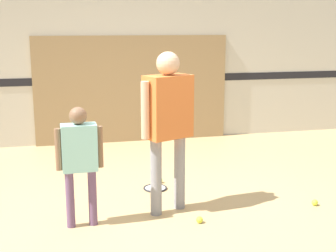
{
  "coord_description": "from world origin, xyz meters",
  "views": [
    {
      "loc": [
        -0.87,
        -4.46,
        1.89
      ],
      "look_at": [
        0.18,
        -0.02,
        0.9
      ],
      "focal_mm": 50.0,
      "sensor_mm": 36.0,
      "label": 1
    }
  ],
  "objects": [
    {
      "name": "ground_plane",
      "position": [
        0.0,
        0.0,
        0.0
      ],
      "size": [
        16.0,
        16.0,
        0.0
      ],
      "primitive_type": "plane",
      "color": "tan"
    },
    {
      "name": "wall_back",
      "position": [
        0.0,
        3.1,
        1.6
      ],
      "size": [
        16.0,
        0.07,
        3.2
      ],
      "color": "beige",
      "rests_on": "ground_plane"
    },
    {
      "name": "wall_panel",
      "position": [
        0.32,
        3.04,
        0.86
      ],
      "size": [
        3.15,
        0.05,
        1.73
      ],
      "color": "#9E7F56",
      "rests_on": "ground_plane"
    },
    {
      "name": "person_instructor",
      "position": [
        0.18,
        -0.02,
        1.01
      ],
      "size": [
        0.58,
        0.41,
        1.64
      ],
      "rotation": [
        0.0,
        0.0,
        0.4
      ],
      "color": "gray",
      "rests_on": "ground_plane"
    },
    {
      "name": "person_student_left",
      "position": [
        -0.7,
        -0.19,
        0.72
      ],
      "size": [
        0.44,
        0.19,
        1.16
      ],
      "rotation": [
        0.0,
        0.0,
        0.03
      ],
      "color": "#6B4C70",
      "rests_on": "ground_plane"
    },
    {
      "name": "racket_spare_on_floor",
      "position": [
        0.19,
        0.68,
        0.01
      ],
      "size": [
        0.32,
        0.52,
        0.03
      ],
      "rotation": [
        0.0,
        0.0,
        1.43
      ],
      "color": "#28282D",
      "rests_on": "ground_plane"
    },
    {
      "name": "tennis_ball_near_instructor",
      "position": [
        0.41,
        -0.39,
        0.03
      ],
      "size": [
        0.07,
        0.07,
        0.07
      ],
      "primitive_type": "sphere",
      "color": "#CCE038",
      "rests_on": "ground_plane"
    },
    {
      "name": "tennis_ball_by_spare_racket",
      "position": [
        0.29,
        0.85,
        0.03
      ],
      "size": [
        0.07,
        0.07,
        0.07
      ],
      "primitive_type": "sphere",
      "color": "#CCE038",
      "rests_on": "ground_plane"
    },
    {
      "name": "tennis_ball_stray_left",
      "position": [
        1.74,
        -0.25,
        0.03
      ],
      "size": [
        0.07,
        0.07,
        0.07
      ],
      "primitive_type": "sphere",
      "color": "#CCE038",
      "rests_on": "ground_plane"
    }
  ]
}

